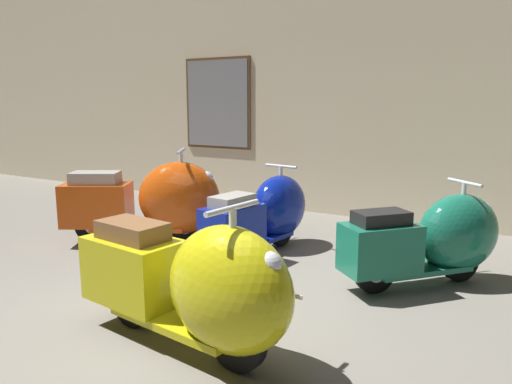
{
  "coord_description": "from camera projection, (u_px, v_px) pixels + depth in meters",
  "views": [
    {
      "loc": [
        2.35,
        -2.6,
        1.65
      ],
      "look_at": [
        -0.01,
        1.43,
        0.78
      ],
      "focal_mm": 34.34,
      "sensor_mm": 36.0,
      "label": 1
    }
  ],
  "objects": [
    {
      "name": "scooter_3",
      "position": [
        435.0,
        239.0,
        4.39
      ],
      "size": [
        1.35,
        1.45,
        0.95
      ],
      "rotation": [
        0.0,
        0.0,
        0.85
      ],
      "color": "black",
      "rests_on": "ground"
    },
    {
      "name": "showroom_back_wall",
      "position": [
        354.0,
        81.0,
        6.86
      ],
      "size": [
        18.0,
        0.24,
        3.85
      ],
      "color": "beige",
      "rests_on": "ground"
    },
    {
      "name": "scooter_0",
      "position": [
        154.0,
        201.0,
        5.68
      ],
      "size": [
        1.82,
        1.36,
        1.11
      ],
      "rotation": [
        0.0,
        0.0,
        0.53
      ],
      "color": "black",
      "rests_on": "ground"
    },
    {
      "name": "scooter_2",
      "position": [
        197.0,
        285.0,
        3.16
      ],
      "size": [
        1.76,
        0.7,
        1.05
      ],
      "rotation": [
        0.0,
        0.0,
        -0.12
      ],
      "color": "black",
      "rests_on": "ground"
    },
    {
      "name": "scooter_1",
      "position": [
        266.0,
        214.0,
        5.39
      ],
      "size": [
        0.63,
        1.59,
        0.94
      ],
      "rotation": [
        0.0,
        0.0,
        1.44
      ],
      "color": "black",
      "rests_on": "ground"
    },
    {
      "name": "ground_plane",
      "position": [
        161.0,
        324.0,
        3.68
      ],
      "size": [
        60.0,
        60.0,
        0.0
      ],
      "primitive_type": "plane",
      "color": "slate"
    }
  ]
}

